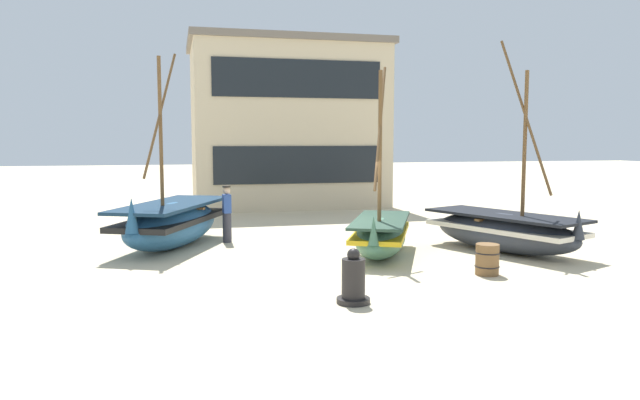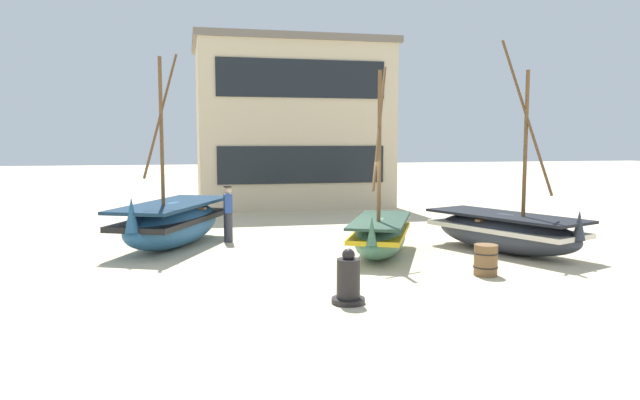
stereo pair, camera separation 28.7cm
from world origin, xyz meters
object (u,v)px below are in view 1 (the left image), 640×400
(fishing_boat_centre_large, at_px, (172,223))
(harbor_building_main, at_px, (286,124))
(fisherman_by_hull, at_px, (227,214))
(wooden_barrel, at_px, (487,259))
(fishing_boat_near_left, at_px, (381,235))
(fishing_boat_far_right, at_px, (505,230))
(capstan_winch, at_px, (353,281))

(fishing_boat_centre_large, xyz_separation_m, harbor_building_main, (5.19, 10.21, 3.06))
(fisherman_by_hull, relative_size, wooden_barrel, 2.41)
(fisherman_by_hull, distance_m, wooden_barrel, 7.80)
(fishing_boat_centre_large, xyz_separation_m, fisherman_by_hull, (1.57, 0.40, 0.14))
(fishing_boat_near_left, xyz_separation_m, harbor_building_main, (-0.12, 12.82, 3.20))
(fishing_boat_near_left, height_order, fishing_boat_centre_large, fishing_boat_centre_large)
(fisherman_by_hull, bearing_deg, fishing_boat_far_right, -24.67)
(fishing_boat_far_right, bearing_deg, harbor_building_main, 105.20)
(fishing_boat_centre_large, relative_size, capstan_winch, 5.27)
(fishing_boat_near_left, relative_size, capstan_winch, 4.80)
(capstan_winch, height_order, harbor_building_main, harbor_building_main)
(wooden_barrel, bearing_deg, fishing_boat_far_right, 52.13)
(fishing_boat_near_left, distance_m, fishing_boat_centre_large, 5.92)
(fishing_boat_centre_large, xyz_separation_m, capstan_winch, (3.29, -6.81, -0.28))
(fishing_boat_near_left, height_order, fishing_boat_far_right, fishing_boat_far_right)
(fishing_boat_near_left, xyz_separation_m, fisherman_by_hull, (-3.74, 3.01, 0.28))
(fishing_boat_centre_large, height_order, capstan_winch, fishing_boat_centre_large)
(fisherman_by_hull, relative_size, harbor_building_main, 0.19)
(fishing_boat_near_left, height_order, harbor_building_main, harbor_building_main)
(capstan_winch, distance_m, wooden_barrel, 3.91)
(fishing_boat_centre_large, distance_m, harbor_building_main, 11.86)
(fishing_boat_far_right, bearing_deg, fishing_boat_near_left, 175.25)
(fishing_boat_far_right, relative_size, harbor_building_main, 0.64)
(fishing_boat_far_right, bearing_deg, wooden_barrel, -127.87)
(fisherman_by_hull, distance_m, capstan_winch, 7.42)
(fishing_boat_near_left, height_order, wooden_barrel, fishing_boat_near_left)
(fishing_boat_far_right, relative_size, capstan_winch, 5.47)
(fisherman_by_hull, height_order, wooden_barrel, fisherman_by_hull)
(capstan_winch, distance_m, harbor_building_main, 17.45)
(fishing_boat_near_left, xyz_separation_m, capstan_winch, (-2.02, -4.20, -0.14))
(fisherman_by_hull, bearing_deg, fishing_boat_near_left, -38.87)
(fishing_boat_near_left, xyz_separation_m, fishing_boat_centre_large, (-5.31, 2.61, 0.14))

